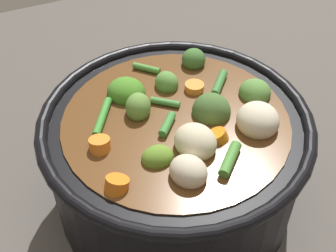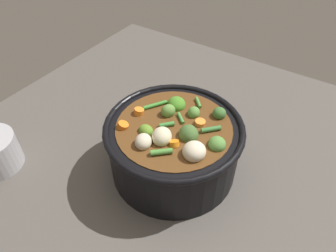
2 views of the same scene
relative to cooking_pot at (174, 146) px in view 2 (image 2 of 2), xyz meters
name	(u,v)px [view 2 (image 2 of 2)]	position (x,y,z in m)	size (l,w,h in m)	color
ground_plane	(173,167)	(0.00, 0.00, -0.07)	(1.10, 1.10, 0.00)	#514C47
cooking_pot	(174,146)	(0.00, 0.00, 0.00)	(0.29, 0.29, 0.16)	black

